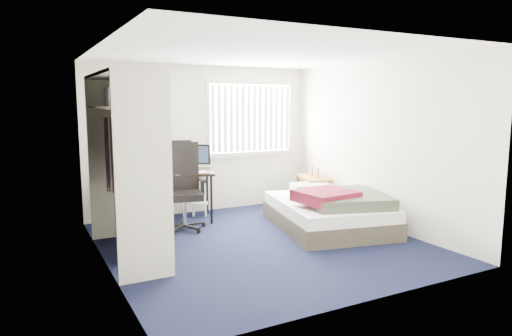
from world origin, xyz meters
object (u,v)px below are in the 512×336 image
object	(u,v)px
office_chair	(183,195)
nightstand	(313,180)
bed	(330,210)
desk	(162,170)

from	to	relation	value
office_chair	nightstand	distance (m)	2.43
nightstand	bed	xyz separation A→B (m)	(-0.50, -1.15, -0.25)
office_chair	bed	distance (m)	2.21
desk	nightstand	size ratio (longest dim) A/B	1.86
desk	office_chair	distance (m)	0.66
nightstand	bed	bearing A→B (deg)	-113.43
bed	desk	bearing A→B (deg)	142.42
office_chair	bed	xyz separation A→B (m)	(1.94, -1.05, -0.23)
office_chair	desk	bearing A→B (deg)	105.37
desk	bed	size ratio (longest dim) A/B	0.80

